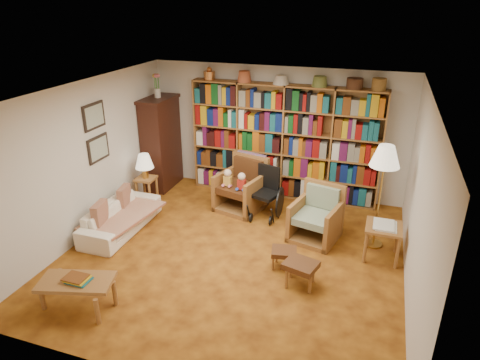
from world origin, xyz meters
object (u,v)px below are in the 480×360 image
at_px(side_table_papers, 383,231).
at_px(footstool_a, 284,253).
at_px(armchair_leather, 242,187).
at_px(wheelchair, 267,194).
at_px(sofa, 121,217).
at_px(armchair_sage, 316,218).
at_px(coffee_table, 76,284).
at_px(side_table_lamp, 146,185).
at_px(floor_lamp, 385,160).
at_px(footstool_b, 301,267).

height_order(side_table_papers, footstool_a, side_table_papers).
bearing_deg(armchair_leather, wheelchair, -18.72).
bearing_deg(side_table_papers, footstool_a, -151.26).
height_order(sofa, armchair_leather, armchair_leather).
distance_m(sofa, footstool_a, 2.87).
height_order(armchair_sage, wheelchair, wheelchair).
height_order(wheelchair, coffee_table, wheelchair).
height_order(side_table_lamp, floor_lamp, floor_lamp).
distance_m(sofa, wheelchair, 2.56).
bearing_deg(side_table_lamp, side_table_papers, -6.79).
bearing_deg(floor_lamp, side_table_lamp, 177.65).
distance_m(wheelchair, floor_lamp, 2.22).
distance_m(side_table_lamp, coffee_table, 3.00).
bearing_deg(side_table_lamp, wheelchair, 7.22).
bearing_deg(footstool_b, side_table_papers, 45.97).
xyz_separation_m(floor_lamp, footstool_b, (-0.91, -1.40, -1.15)).
distance_m(side_table_papers, footstool_b, 1.49).
height_order(side_table_lamp, armchair_sage, armchair_sage).
xyz_separation_m(wheelchair, side_table_papers, (2.02, -0.80, 0.05)).
xyz_separation_m(sofa, floor_lamp, (4.09, 0.87, 1.21)).
height_order(armchair_leather, floor_lamp, floor_lamp).
bearing_deg(armchair_leather, armchair_sage, -23.51).
relative_size(armchair_leather, armchair_sage, 1.10).
bearing_deg(side_table_lamp, armchair_sage, -3.26).
xyz_separation_m(wheelchair, footstool_a, (0.69, -1.53, -0.17)).
bearing_deg(coffee_table, side_table_lamp, 103.30).
distance_m(armchair_sage, floor_lamp, 1.45).
distance_m(floor_lamp, footstool_b, 2.03).
xyz_separation_m(footstool_a, coffee_table, (-2.28, -1.68, 0.11)).
height_order(footstool_a, coffee_table, coffee_table).
relative_size(armchair_sage, footstool_a, 2.17).
bearing_deg(sofa, coffee_table, -162.88).
bearing_deg(armchair_leather, coffee_table, -107.53).
relative_size(floor_lamp, coffee_table, 1.68).
distance_m(sofa, coffee_table, 1.97).
bearing_deg(armchair_sage, wheelchair, 154.07).
relative_size(floor_lamp, side_table_papers, 2.93).
relative_size(sofa, wheelchair, 1.81).
bearing_deg(footstool_a, armchair_leather, 125.22).
distance_m(armchair_leather, floor_lamp, 2.72).
xyz_separation_m(side_table_lamp, wheelchair, (2.28, 0.29, 0.03)).
bearing_deg(armchair_sage, sofa, -164.74).
bearing_deg(floor_lamp, side_table_papers, -71.53).
relative_size(armchair_sage, footstool_b, 1.76).
distance_m(floor_lamp, side_table_papers, 1.05).
distance_m(side_table_papers, footstool_a, 1.54).
height_order(armchair_leather, wheelchair, armchair_leather).
bearing_deg(footstool_b, armchair_leather, 126.57).
bearing_deg(wheelchair, floor_lamp, -13.57).
height_order(side_table_lamp, armchair_leather, armchair_leather).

